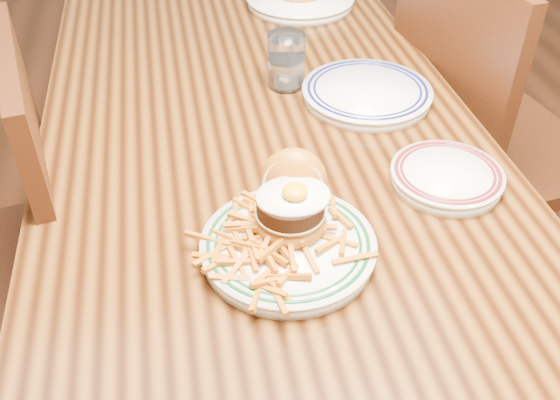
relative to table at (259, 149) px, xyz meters
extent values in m
plane|color=black|center=(0.00, 0.00, -0.66)|extent=(6.00, 6.00, 0.00)
cube|color=black|center=(0.00, 0.00, 0.06)|extent=(0.85, 1.60, 0.05)
cylinder|color=black|center=(-0.36, 0.74, -0.31)|extent=(0.07, 0.07, 0.70)
cylinder|color=black|center=(0.36, 0.74, -0.31)|extent=(0.07, 0.07, 0.70)
cube|color=#391A0C|center=(-0.43, -0.05, 0.05)|extent=(0.12, 0.44, 0.47)
cylinder|color=#391A0C|center=(-0.40, -0.24, -0.45)|extent=(0.04, 0.04, 0.43)
cylinder|color=#391A0C|center=(-0.48, 0.14, -0.45)|extent=(0.04, 0.04, 0.43)
cube|color=#391A0C|center=(0.66, 0.14, -0.19)|extent=(0.52, 0.52, 0.04)
cube|color=#391A0C|center=(0.45, 0.11, 0.08)|extent=(0.10, 0.46, 0.49)
cylinder|color=#391A0C|center=(0.82, 0.37, -0.44)|extent=(0.04, 0.04, 0.45)
cylinder|color=#391A0C|center=(0.43, 0.31, -0.44)|extent=(0.04, 0.04, 0.45)
cylinder|color=#391A0C|center=(0.49, -0.08, -0.44)|extent=(0.04, 0.04, 0.45)
cylinder|color=white|center=(-0.02, -0.41, 0.10)|extent=(0.26, 0.26, 0.02)
cylinder|color=white|center=(-0.02, -0.41, 0.11)|extent=(0.26, 0.26, 0.01)
torus|color=#0C431A|center=(-0.02, -0.41, 0.11)|extent=(0.24, 0.24, 0.01)
torus|color=#0C431A|center=(-0.02, -0.41, 0.11)|extent=(0.22, 0.22, 0.01)
ellipsoid|color=#9D5E14|center=(-0.01, -0.38, 0.13)|extent=(0.11, 0.11, 0.05)
cylinder|color=#DCC28A|center=(-0.01, -0.38, 0.14)|extent=(0.11, 0.11, 0.00)
cylinder|color=black|center=(-0.01, -0.38, 0.16)|extent=(0.10, 0.10, 0.03)
ellipsoid|color=white|center=(-0.01, -0.38, 0.18)|extent=(0.11, 0.09, 0.01)
ellipsoid|color=#FE9905|center=(-0.01, -0.38, 0.19)|extent=(0.04, 0.04, 0.02)
ellipsoid|color=#9D5E14|center=(0.01, -0.32, 0.16)|extent=(0.13, 0.11, 0.12)
cylinder|color=#DCC28A|center=(0.00, -0.33, 0.15)|extent=(0.10, 0.06, 0.09)
cylinder|color=white|center=(0.28, -0.29, 0.10)|extent=(0.19, 0.19, 0.02)
cylinder|color=white|center=(0.28, -0.29, 0.11)|extent=(0.19, 0.19, 0.01)
torus|color=#5A141B|center=(0.28, -0.29, 0.11)|extent=(0.18, 0.18, 0.01)
torus|color=#5A141B|center=(0.28, -0.29, 0.11)|extent=(0.16, 0.16, 0.01)
cube|color=silver|center=(0.30, -0.28, 0.11)|extent=(0.10, 0.09, 0.00)
cylinder|color=white|center=(0.23, 0.01, 0.10)|extent=(0.26, 0.26, 0.02)
cylinder|color=white|center=(0.23, 0.01, 0.11)|extent=(0.27, 0.27, 0.01)
torus|color=#0F104E|center=(0.23, 0.01, 0.11)|extent=(0.25, 0.25, 0.01)
torus|color=#0F104E|center=(0.23, 0.01, 0.11)|extent=(0.22, 0.22, 0.01)
cylinder|color=white|center=(0.08, 0.10, 0.15)|extent=(0.08, 0.08, 0.12)
cylinder|color=silver|center=(0.08, 0.10, 0.12)|extent=(0.07, 0.07, 0.06)
cylinder|color=white|center=(0.20, 0.53, 0.10)|extent=(0.28, 0.28, 0.02)
camera|label=1|loc=(-0.16, -1.07, 0.75)|focal=40.00mm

